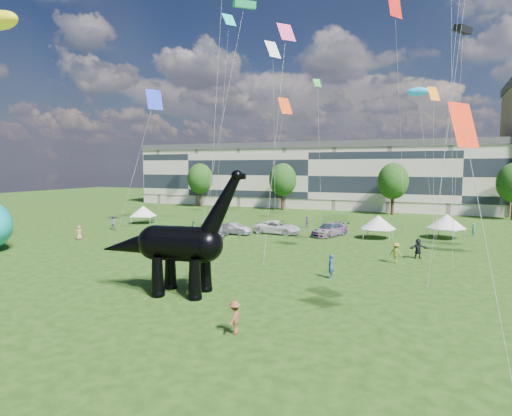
% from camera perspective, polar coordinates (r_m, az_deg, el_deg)
% --- Properties ---
extents(ground, '(220.00, 220.00, 0.00)m').
position_cam_1_polar(ground, '(29.11, -9.32, -11.16)').
color(ground, '#16330C').
rests_on(ground, ground).
extents(terrace_row, '(78.00, 11.00, 12.00)m').
position_cam_1_polar(terrace_row, '(88.57, 7.97, 4.02)').
color(terrace_row, beige).
rests_on(terrace_row, ground).
extents(tree_far_left, '(5.20, 5.20, 9.44)m').
position_cam_1_polar(tree_far_left, '(88.78, -7.47, 4.22)').
color(tree_far_left, '#382314').
rests_on(tree_far_left, ground).
extents(tree_mid_left, '(5.20, 5.20, 9.44)m').
position_cam_1_polar(tree_mid_left, '(81.15, 3.58, 4.13)').
color(tree_mid_left, '#382314').
rests_on(tree_mid_left, ground).
extents(tree_mid_right, '(5.20, 5.20, 9.44)m').
position_cam_1_polar(tree_mid_right, '(76.85, 17.81, 3.80)').
color(tree_mid_right, '#382314').
rests_on(tree_mid_right, ground).
extents(dinosaur_sculpture, '(10.37, 3.41, 8.44)m').
position_cam_1_polar(dinosaur_sculpture, '(28.54, -10.74, -4.93)').
color(dinosaur_sculpture, black).
rests_on(dinosaur_sculpture, ground).
extents(car_silver, '(3.13, 5.19, 1.65)m').
position_cam_1_polar(car_silver, '(50.46, -5.06, -3.00)').
color(car_silver, silver).
rests_on(car_silver, ground).
extents(car_grey, '(4.41, 1.96, 1.41)m').
position_cam_1_polar(car_grey, '(52.50, -2.93, -2.79)').
color(car_grey, slate).
rests_on(car_grey, ground).
extents(car_white, '(5.91, 3.01, 1.60)m').
position_cam_1_polar(car_white, '(52.98, 2.89, -2.61)').
color(car_white, white).
rests_on(car_white, ground).
extents(car_dark, '(4.19, 5.84, 1.57)m').
position_cam_1_polar(car_dark, '(51.97, 9.79, -2.86)').
color(car_dark, '#595960').
rests_on(car_dark, ground).
extents(gazebo_near, '(3.96, 3.96, 2.72)m').
position_cam_1_polar(gazebo_near, '(51.35, 15.98, -1.83)').
color(gazebo_near, silver).
rests_on(gazebo_near, ground).
extents(gazebo_far, '(5.44, 5.44, 2.87)m').
position_cam_1_polar(gazebo_far, '(54.07, 24.08, -1.62)').
color(gazebo_far, silver).
rests_on(gazebo_far, ground).
extents(gazebo_left, '(4.75, 4.75, 2.59)m').
position_cam_1_polar(gazebo_left, '(64.48, -14.79, -0.40)').
color(gazebo_left, white).
rests_on(gazebo_left, ground).
extents(visitors, '(44.11, 38.75, 1.90)m').
position_cam_1_polar(visitors, '(42.17, 1.21, -4.61)').
color(visitors, teal).
rests_on(visitors, ground).
extents(kites, '(53.82, 48.72, 24.24)m').
position_cam_1_polar(kites, '(42.63, 16.93, 20.69)').
color(kites, red).
rests_on(kites, ground).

